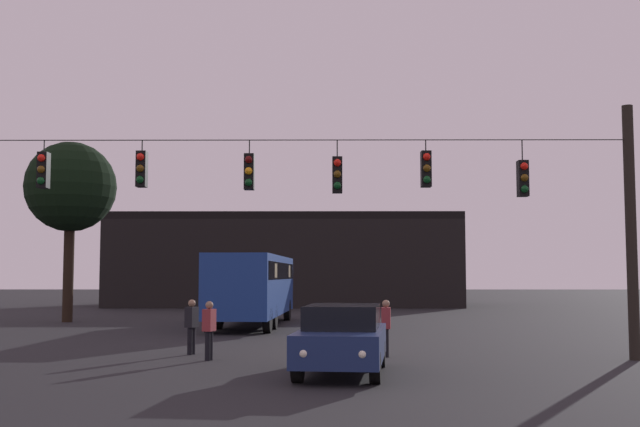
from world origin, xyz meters
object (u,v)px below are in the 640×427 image
object	(u,v)px
pedestrian_crossing_left	(209,327)
city_bus	(253,282)
pedestrian_crossing_right	(192,324)
pedestrian_crossing_center	(386,325)
tree_left_silhouette	(71,188)
car_near_right	(342,338)

from	to	relation	value
pedestrian_crossing_left	city_bus	bearing A→B (deg)	90.44
pedestrian_crossing_right	city_bus	bearing A→B (deg)	87.15
pedestrian_crossing_center	pedestrian_crossing_right	bearing A→B (deg)	173.55
pedestrian_crossing_left	pedestrian_crossing_right	distance (m)	1.63
pedestrian_crossing_left	tree_left_silhouette	world-z (taller)	tree_left_silhouette
car_near_right	pedestrian_crossing_left	world-z (taller)	car_near_right
pedestrian_crossing_center	tree_left_silhouette	bearing A→B (deg)	131.79
pedestrian_crossing_center	tree_left_silhouette	distance (m)	21.14
city_bus	car_near_right	world-z (taller)	city_bus
pedestrian_crossing_right	tree_left_silhouette	world-z (taller)	tree_left_silhouette
city_bus	pedestrian_crossing_right	world-z (taller)	city_bus
car_near_right	pedestrian_crossing_left	size ratio (longest dim) A/B	2.96
city_bus	pedestrian_crossing_left	distance (m)	13.58
car_near_right	pedestrian_crossing_right	distance (m)	5.84
city_bus	pedestrian_crossing_left	xyz separation A→B (m)	(0.10, -13.54, -1.02)
city_bus	car_near_right	bearing A→B (deg)	-77.95
pedestrian_crossing_left	pedestrian_crossing_center	size ratio (longest dim) A/B	1.00
pedestrian_crossing_left	tree_left_silhouette	bearing A→B (deg)	119.17
city_bus	pedestrian_crossing_left	size ratio (longest dim) A/B	7.33
car_near_right	pedestrian_crossing_right	world-z (taller)	car_near_right
car_near_right	pedestrian_crossing_left	xyz separation A→B (m)	(-3.37, 2.71, 0.05)
city_bus	pedestrian_crossing_right	distance (m)	12.13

